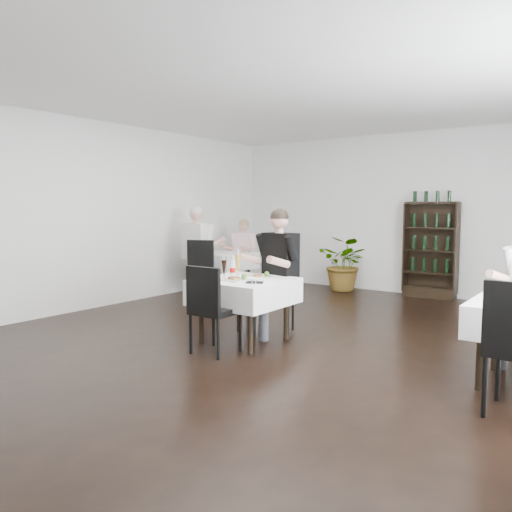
% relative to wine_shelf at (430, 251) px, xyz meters
% --- Properties ---
extents(room_shell, '(9.00, 9.00, 9.00)m').
position_rel_wine_shelf_xyz_m(room_shell, '(-0.60, -4.31, 0.65)').
color(room_shell, black).
rests_on(room_shell, ground).
extents(wine_shelf, '(0.90, 0.28, 1.75)m').
position_rel_wine_shelf_xyz_m(wine_shelf, '(0.00, 0.00, 0.00)').
color(wine_shelf, black).
rests_on(wine_shelf, ground).
extents(main_table, '(1.03, 1.03, 0.77)m').
position_rel_wine_shelf_xyz_m(main_table, '(-0.90, -4.31, -0.23)').
color(main_table, black).
rests_on(main_table, ground).
extents(left_table, '(0.98, 0.98, 0.77)m').
position_rel_wine_shelf_xyz_m(left_table, '(-3.30, -1.81, -0.23)').
color(left_table, black).
rests_on(left_table, ground).
extents(potted_tree, '(0.98, 0.86, 1.06)m').
position_rel_wine_shelf_xyz_m(potted_tree, '(-1.57, -0.20, -0.32)').
color(potted_tree, '#2A5B1F').
rests_on(potted_tree, ground).
extents(main_chair_far, '(0.53, 0.53, 0.89)m').
position_rel_wine_shelf_xyz_m(main_chair_far, '(-0.84, -3.66, -0.34)').
color(main_chair_far, black).
rests_on(main_chair_far, ground).
extents(main_chair_near, '(0.46, 0.46, 0.99)m').
position_rel_wine_shelf_xyz_m(main_chair_near, '(-0.89, -4.94, -0.28)').
color(main_chair_near, black).
rests_on(main_chair_near, ground).
extents(left_chair_far, '(0.52, 0.52, 0.89)m').
position_rel_wine_shelf_xyz_m(left_chair_far, '(-3.41, -1.27, -0.34)').
color(left_chair_far, black).
rests_on(left_chair_far, ground).
extents(left_chair_near, '(0.63, 0.63, 1.06)m').
position_rel_wine_shelf_xyz_m(left_chair_near, '(-3.18, -2.51, -0.24)').
color(left_chair_near, black).
rests_on(left_chair_near, ground).
extents(diner_main, '(0.66, 0.68, 1.61)m').
position_rel_wine_shelf_xyz_m(diner_main, '(-0.80, -3.79, 0.09)').
color(diner_main, '#3C3C43').
rests_on(diner_main, ground).
extents(diner_left_far, '(0.53, 0.53, 1.39)m').
position_rel_wine_shelf_xyz_m(diner_left_far, '(-3.24, -1.32, -0.04)').
color(diner_left_far, '#3C3C43').
rests_on(diner_left_far, ground).
extents(diner_left_near, '(0.62, 0.62, 1.65)m').
position_rel_wine_shelf_xyz_m(diner_left_near, '(-3.39, -2.36, 0.11)').
color(diner_left_near, '#3C3C43').
rests_on(diner_left_near, ground).
extents(plate_far, '(0.33, 0.33, 0.08)m').
position_rel_wine_shelf_xyz_m(plate_far, '(-0.80, -4.11, -0.06)').
color(plate_far, white).
rests_on(plate_far, main_table).
extents(plate_near, '(0.33, 0.33, 0.09)m').
position_rel_wine_shelf_xyz_m(plate_near, '(-0.86, -4.49, -0.06)').
color(plate_near, white).
rests_on(plate_near, main_table).
extents(pilsner_dark, '(0.06, 0.06, 0.27)m').
position_rel_wine_shelf_xyz_m(pilsner_dark, '(-1.15, -4.39, 0.03)').
color(pilsner_dark, black).
rests_on(pilsner_dark, main_table).
extents(pilsner_lager, '(0.08, 0.08, 0.34)m').
position_rel_wine_shelf_xyz_m(pilsner_lager, '(-1.10, -4.18, 0.06)').
color(pilsner_lager, gold).
rests_on(pilsner_lager, main_table).
extents(coke_bottle, '(0.07, 0.07, 0.29)m').
position_rel_wine_shelf_xyz_m(coke_bottle, '(-1.06, -4.33, 0.04)').
color(coke_bottle, silver).
rests_on(coke_bottle, main_table).
extents(napkin_cutlery, '(0.24, 0.23, 0.02)m').
position_rel_wine_shelf_xyz_m(napkin_cutlery, '(-0.62, -4.48, -0.07)').
color(napkin_cutlery, black).
rests_on(napkin_cutlery, main_table).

